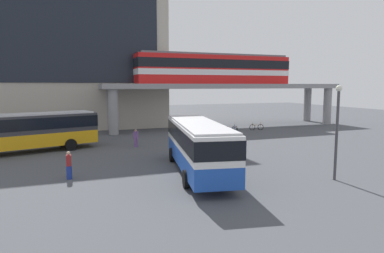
% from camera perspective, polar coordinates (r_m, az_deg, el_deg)
% --- Properties ---
extents(ground_plane, '(120.00, 120.00, 0.00)m').
position_cam_1_polar(ground_plane, '(33.08, -7.10, -2.79)').
color(ground_plane, '#47494F').
extents(station_building, '(31.33, 10.30, 21.48)m').
position_cam_1_polar(station_building, '(48.26, -24.30, 12.49)').
color(station_building, '#B2A899').
rests_on(station_building, ground_plane).
extents(elevated_platform, '(32.44, 5.88, 5.68)m').
position_cam_1_polar(elevated_platform, '(45.96, 5.63, 6.03)').
color(elevated_platform, gray).
rests_on(elevated_platform, ground_plane).
extents(train, '(20.72, 2.96, 3.84)m').
position_cam_1_polar(train, '(45.32, 3.83, 9.54)').
color(train, red).
rests_on(train, elevated_platform).
extents(bus_main, '(4.54, 11.32, 3.22)m').
position_cam_1_polar(bus_main, '(21.59, 0.98, -2.55)').
color(bus_main, '#1E4CB2').
rests_on(bus_main, ground_plane).
extents(bus_secondary, '(11.31, 5.59, 3.22)m').
position_cam_1_polar(bus_secondary, '(31.20, -25.60, -0.31)').
color(bus_secondary, orange).
rests_on(bus_secondary, ground_plane).
extents(bicycle_orange, '(1.69, 0.69, 1.04)m').
position_cam_1_polar(bicycle_orange, '(40.79, 1.08, -0.40)').
color(bicycle_orange, black).
rests_on(bicycle_orange, ground_plane).
extents(bicycle_silver, '(1.75, 0.48, 1.04)m').
position_cam_1_polar(bicycle_silver, '(41.06, 6.35, -0.39)').
color(bicycle_silver, black).
rests_on(bicycle_silver, ground_plane).
extents(bicycle_black, '(1.79, 0.15, 1.04)m').
position_cam_1_polar(bicycle_black, '(37.25, -1.43, -1.10)').
color(bicycle_black, black).
rests_on(bicycle_black, ground_plane).
extents(bicycle_blue, '(1.79, 0.08, 1.04)m').
position_cam_1_polar(bicycle_blue, '(39.59, 6.34, -0.66)').
color(bicycle_blue, black).
rests_on(bicycle_blue, ground_plane).
extents(bicycle_brown, '(1.74, 0.52, 1.04)m').
position_cam_1_polar(bicycle_brown, '(43.31, 10.61, -0.09)').
color(bicycle_brown, black).
rests_on(bicycle_brown, ground_plane).
extents(pedestrian_at_kerb, '(0.47, 0.46, 1.60)m').
position_cam_1_polar(pedestrian_at_kerb, '(31.23, -9.27, -2.01)').
color(pedestrian_at_kerb, '#724C8C').
rests_on(pedestrian_at_kerb, ground_plane).
extents(pedestrian_by_bike_rack, '(0.32, 0.42, 1.67)m').
position_cam_1_polar(pedestrian_by_bike_rack, '(21.65, -19.67, -6.19)').
color(pedestrian_by_bike_rack, navy).
rests_on(pedestrian_by_bike_rack, ground_plane).
extents(lamp_post, '(0.36, 0.36, 5.52)m').
position_cam_1_polar(lamp_post, '(21.50, 22.88, 0.41)').
color(lamp_post, '#3F3F44').
rests_on(lamp_post, ground_plane).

